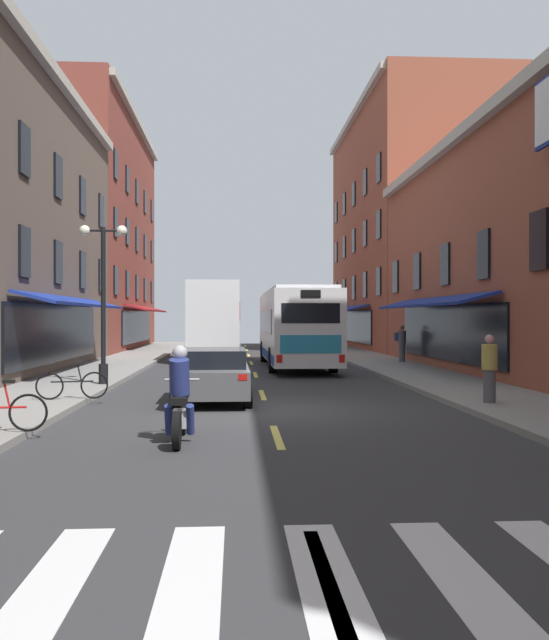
% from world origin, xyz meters
% --- Properties ---
extents(ground_plane, '(34.80, 80.00, 0.10)m').
position_xyz_m(ground_plane, '(0.00, 0.00, -0.05)').
color(ground_plane, '#333335').
extents(lane_centre_dashes, '(0.14, 73.90, 0.01)m').
position_xyz_m(lane_centre_dashes, '(0.00, -0.25, 0.00)').
color(lane_centre_dashes, '#DBCC4C').
rests_on(lane_centre_dashes, ground).
extents(crosswalk_near, '(7.10, 2.80, 0.01)m').
position_xyz_m(crosswalk_near, '(0.00, -10.00, 0.00)').
color(crosswalk_near, silver).
rests_on(crosswalk_near, ground).
extents(sidewalk_left, '(3.00, 80.00, 0.14)m').
position_xyz_m(sidewalk_left, '(-5.90, 0.00, 0.07)').
color(sidewalk_left, gray).
rests_on(sidewalk_left, ground).
extents(sidewalk_right, '(3.00, 80.00, 0.14)m').
position_xyz_m(sidewalk_right, '(5.90, 0.00, 0.07)').
color(sidewalk_right, gray).
rests_on(sidewalk_right, ground).
extents(transit_bus, '(2.71, 11.16, 3.32)m').
position_xyz_m(transit_bus, '(1.83, 13.38, 1.74)').
color(transit_bus, silver).
rests_on(transit_bus, ground).
extents(box_truck, '(2.57, 8.16, 3.83)m').
position_xyz_m(box_truck, '(-1.81, 18.17, 1.99)').
color(box_truck, '#B21E19').
rests_on(box_truck, ground).
extents(sedan_near, '(1.94, 4.55, 1.33)m').
position_xyz_m(sedan_near, '(-1.31, 1.86, 0.69)').
color(sedan_near, '#515154').
rests_on(sedan_near, ground).
extents(sedan_mid, '(1.97, 4.59, 1.29)m').
position_xyz_m(sedan_mid, '(-1.91, 27.58, 0.67)').
color(sedan_mid, navy).
rests_on(sedan_mid, ground).
extents(motorcycle_rider, '(0.62, 2.07, 1.66)m').
position_xyz_m(motorcycle_rider, '(-1.69, -3.91, 0.71)').
color(motorcycle_rider, black).
rests_on(motorcycle_rider, ground).
extents(bicycle_near, '(1.70, 0.48, 0.91)m').
position_xyz_m(bicycle_near, '(-4.72, 1.16, 0.50)').
color(bicycle_near, black).
rests_on(bicycle_near, sidewalk_left).
extents(pedestrian_near, '(0.52, 0.43, 1.64)m').
position_xyz_m(pedestrian_near, '(6.75, 14.40, 1.01)').
color(pedestrian_near, '#4C4C51').
rests_on(pedestrian_near, sidewalk_right).
extents(pedestrian_mid, '(0.36, 0.36, 1.59)m').
position_xyz_m(pedestrian_mid, '(5.21, -0.07, 0.95)').
color(pedestrian_mid, '#4C4C51').
rests_on(pedestrian_mid, sidewalk_right).
extents(street_lamp_twin, '(1.42, 0.32, 4.77)m').
position_xyz_m(street_lamp_twin, '(-4.71, 4.94, 2.80)').
color(street_lamp_twin, black).
rests_on(street_lamp_twin, sidewalk_left).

